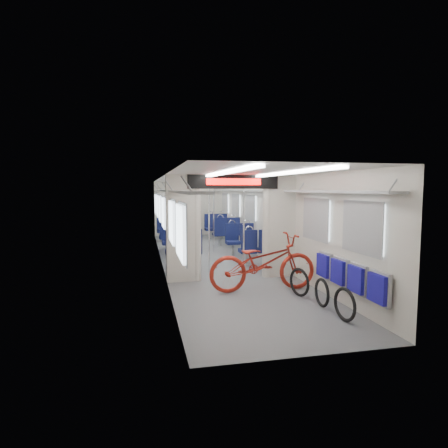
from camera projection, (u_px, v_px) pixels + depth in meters
name	position (u px, v px, depth m)	size (l,w,h in m)	color
carriage	(217.00, 208.00, 9.91)	(12.00, 12.02, 2.31)	#515456
bicycle	(263.00, 262.00, 7.31)	(0.75, 2.14, 1.13)	#A02417
flip_bench	(348.00, 275.00, 6.15)	(0.12, 2.08, 0.49)	gray
bike_hoop_a	(345.00, 306.00, 5.64)	(0.52, 0.52, 0.05)	black
bike_hoop_b	(322.00, 294.00, 6.32)	(0.49, 0.49, 0.05)	black
bike_hoop_c	(299.00, 284.00, 6.95)	(0.54, 0.54, 0.05)	black
seat_bay_near_left	(180.00, 242.00, 10.34)	(0.91, 2.07, 1.10)	#0D123C
seat_bay_near_right	(248.00, 241.00, 10.48)	(0.89, 1.96, 1.06)	#0D123C
seat_bay_far_left	(172.00, 229.00, 13.32)	(0.96, 2.30, 1.17)	#0D123C
seat_bay_far_right	(221.00, 227.00, 14.06)	(0.92, 2.12, 1.11)	#0D123C
stanchion_near_left	(209.00, 224.00, 8.92)	(0.04, 0.04, 2.30)	silver
stanchion_near_right	(244.00, 225.00, 8.83)	(0.04, 0.04, 2.30)	silver
stanchion_far_left	(196.00, 215.00, 12.08)	(0.04, 0.04, 2.30)	silver
stanchion_far_right	(214.00, 216.00, 11.87)	(0.04, 0.04, 2.30)	silver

